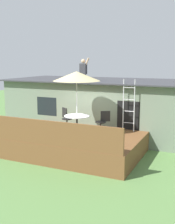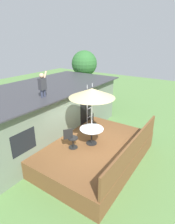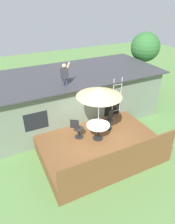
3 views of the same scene
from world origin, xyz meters
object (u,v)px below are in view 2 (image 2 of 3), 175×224
Objects in this scene: patio_chair_right at (93,124)px; backyard_tree at (84,64)px; patio_umbrella at (92,93)px; patio_chair_left at (71,138)px; person_figure at (42,83)px; step_ladder at (90,104)px; patio_table at (92,132)px.

backyard_tree is (5.54, 4.38, 1.98)m from patio_chair_right.
patio_chair_right is 7.33m from backyard_tree.
patio_umbrella is 2.76× the size of patio_chair_left.
backyard_tree is (7.13, 2.80, -0.16)m from person_figure.
patio_chair_right is at bearing -138.84° from step_ladder.
person_figure is 1.21× the size of patio_chair_left.
patio_table is 2.28m from step_ladder.
backyard_tree is (6.46, 4.89, 1.85)m from patio_table.
step_ladder reaches higher than patio_chair_left.
patio_chair_right is 0.21× the size of backyard_tree.
patio_table is 1.13× the size of patio_chair_right.
backyard_tree is (7.24, 4.38, 1.98)m from patio_chair_left.
person_figure is at bearing 119.37° from patio_chair_left.
backyard_tree reaches higher than patio_table.
person_figure reaches higher than patio_chair_right.
step_ladder is 3.01m from person_figure.
patio_table is 2.98m from person_figure.
patio_chair_right is (-0.89, -0.78, -0.64)m from step_ladder.
backyard_tree reaches higher than step_ladder.
person_figure is 3.10m from patio_chair_right.
patio_chair_left is at bearing -29.45° from patio_chair_right.
patio_umbrella is 8.10m from backyard_tree.
backyard_tree reaches higher than patio_chair_right.
patio_chair_left reaches higher than patio_table.
patio_table is 0.47× the size of step_ladder.
step_ladder is 2.78m from patio_chair_left.
step_ladder is at bearing -17.75° from person_figure.
step_ladder is at bearing 35.68° from patio_table.
patio_table is at bearing -0.00° from patio_chair_right.
backyard_tree is (4.65, 3.60, 1.34)m from step_ladder.
backyard_tree is at bearing -171.23° from patio_chair_right.
patio_umbrella reaches higher than step_ladder.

